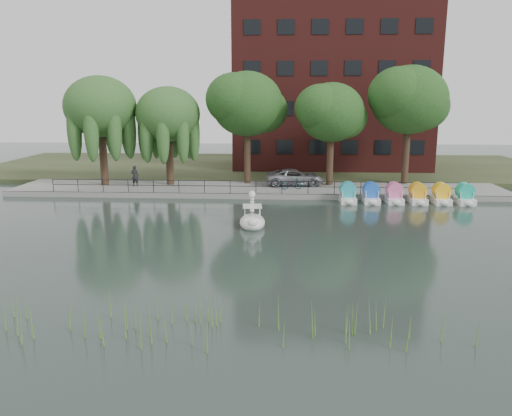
# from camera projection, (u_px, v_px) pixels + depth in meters

# --- Properties ---
(ground_plane) EXTENTS (120.00, 120.00, 0.00)m
(ground_plane) POSITION_uv_depth(u_px,v_px,m) (242.00, 249.00, 25.64)
(ground_plane) COLOR #313D3A
(promenade) EXTENTS (40.00, 6.00, 0.40)m
(promenade) POSITION_uv_depth(u_px,v_px,m) (258.00, 189.00, 41.19)
(promenade) COLOR gray
(promenade) RESTS_ON ground_plane
(kerb) EXTENTS (40.00, 0.25, 0.40)m
(kerb) POSITION_uv_depth(u_px,v_px,m) (256.00, 196.00, 38.31)
(kerb) COLOR gray
(kerb) RESTS_ON ground_plane
(land_strip) EXTENTS (60.00, 22.00, 0.36)m
(land_strip) POSITION_uv_depth(u_px,v_px,m) (264.00, 167.00, 54.84)
(land_strip) COLOR #47512D
(land_strip) RESTS_ON ground_plane
(railing) EXTENTS (32.00, 0.05, 1.00)m
(railing) POSITION_uv_depth(u_px,v_px,m) (256.00, 184.00, 38.30)
(railing) COLOR black
(railing) RESTS_ON promenade
(apartment_building) EXTENTS (20.00, 10.07, 18.00)m
(apartment_building) POSITION_uv_depth(u_px,v_px,m) (331.00, 81.00, 52.45)
(apartment_building) COLOR #4C1E16
(apartment_building) RESTS_ON land_strip
(willow_left) EXTENTS (5.88, 5.88, 9.01)m
(willow_left) POSITION_uv_depth(u_px,v_px,m) (100.00, 107.00, 40.91)
(willow_left) COLOR #473323
(willow_left) RESTS_ON promenade
(willow_mid) EXTENTS (5.32, 5.32, 8.15)m
(willow_mid) POSITION_uv_depth(u_px,v_px,m) (168.00, 115.00, 41.24)
(willow_mid) COLOR #473323
(willow_mid) RESTS_ON promenade
(broadleaf_center) EXTENTS (6.00, 6.00, 9.25)m
(broadleaf_center) POSITION_uv_depth(u_px,v_px,m) (247.00, 104.00, 41.70)
(broadleaf_center) COLOR #473323
(broadleaf_center) RESTS_ON promenade
(broadleaf_right) EXTENTS (5.40, 5.40, 8.32)m
(broadleaf_right) POSITION_uv_depth(u_px,v_px,m) (332.00, 113.00, 40.99)
(broadleaf_right) COLOR #473323
(broadleaf_right) RESTS_ON promenade
(broadleaf_far) EXTENTS (6.30, 6.30, 9.71)m
(broadleaf_far) POSITION_uv_depth(u_px,v_px,m) (409.00, 100.00, 41.40)
(broadleaf_far) COLOR #473323
(broadleaf_far) RESTS_ON promenade
(minivan) EXTENTS (3.20, 5.85, 1.56)m
(minivan) POSITION_uv_depth(u_px,v_px,m) (295.00, 176.00, 41.85)
(minivan) COLOR gray
(minivan) RESTS_ON promenade
(bicycle) EXTENTS (1.03, 1.82, 1.00)m
(bicycle) POSITION_uv_depth(u_px,v_px,m) (291.00, 183.00, 40.04)
(bicycle) COLOR gray
(bicycle) RESTS_ON promenade
(pedestrian) EXTENTS (0.74, 0.53, 1.98)m
(pedestrian) POSITION_uv_depth(u_px,v_px,m) (135.00, 174.00, 41.35)
(pedestrian) COLOR black
(pedestrian) RESTS_ON promenade
(swan_boat) EXTENTS (1.72, 2.57, 2.06)m
(swan_boat) POSITION_uv_depth(u_px,v_px,m) (252.00, 219.00, 30.06)
(swan_boat) COLOR white
(swan_boat) RESTS_ON ground_plane
(pedal_boat_row) EXTENTS (9.65, 1.70, 1.40)m
(pedal_boat_row) POSITION_uv_depth(u_px,v_px,m) (406.00, 195.00, 36.69)
(pedal_boat_row) COLOR white
(pedal_boat_row) RESTS_ON ground_plane
(reed_bank) EXTENTS (24.00, 2.40, 1.20)m
(reed_bank) POSITION_uv_depth(u_px,v_px,m) (280.00, 320.00, 16.14)
(reed_bank) COLOR #669938
(reed_bank) RESTS_ON ground_plane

